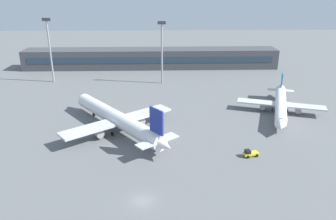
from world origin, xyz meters
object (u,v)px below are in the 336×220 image
object	(u,v)px
airplane_near	(116,118)
baggage_tug_yellow	(250,153)
airplane_mid	(281,105)
floodlight_tower_east	(162,48)
floodlight_tower_west	(49,46)

from	to	relation	value
airplane_near	baggage_tug_yellow	world-z (taller)	airplane_near
airplane_near	airplane_mid	size ratio (longest dim) A/B	1.06
floodlight_tower_east	airplane_near	bearing A→B (deg)	-106.08
floodlight_tower_west	floodlight_tower_east	distance (m)	45.03
airplane_mid	baggage_tug_yellow	distance (m)	31.91
airplane_mid	floodlight_tower_east	distance (m)	51.96
baggage_tug_yellow	floodlight_tower_east	xyz separation A→B (m)	(-19.92, 62.32, 13.55)
airplane_mid	floodlight_tower_east	size ratio (longest dim) A/B	1.51
airplane_near	floodlight_tower_east	xyz separation A→B (m)	(13.33, 46.24, 10.77)
airplane_near	floodlight_tower_east	bearing A→B (deg)	73.92
airplane_near	baggage_tug_yellow	bearing A→B (deg)	-25.81
floodlight_tower_west	airplane_near	bearing A→B (deg)	-57.61
baggage_tug_yellow	floodlight_tower_west	world-z (taller)	floodlight_tower_west
airplane_mid	floodlight_tower_west	world-z (taller)	floodlight_tower_west
airplane_near	baggage_tug_yellow	distance (m)	37.04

